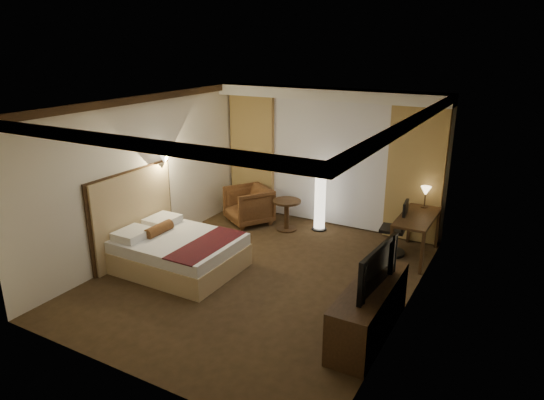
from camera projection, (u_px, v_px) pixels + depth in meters
The scene contains 21 objects.
floor at pixel (260, 276), 7.65m from camera, with size 4.50×5.50×0.01m, color #322413.
ceiling at pixel (258, 103), 6.80m from camera, with size 4.50×5.50×0.01m, color white.
back_wall at pixel (330, 157), 9.51m from camera, with size 4.50×0.02×2.70m, color silver.
left_wall at pixel (146, 175), 8.27m from camera, with size 0.02×5.50×2.70m, color silver.
right_wall at pixel (410, 221), 6.19m from camera, with size 0.02×5.50×2.70m, color silver.
crown_molding at pixel (258, 108), 6.82m from camera, with size 4.50×5.50×0.12m, color black, non-canonical shape.
soffit at pixel (327, 94), 8.91m from camera, with size 4.50×0.50×0.20m, color white.
curtain_sheer at pixel (328, 163), 9.47m from camera, with size 2.48×0.04×2.45m, color silver.
curtain_left_drape at pixel (253, 154), 10.21m from camera, with size 1.00×0.14×2.45m, color #A9934D.
curtain_right_drape at pixel (415, 175), 8.64m from camera, with size 1.00×0.14×2.45m, color #A9934D.
wall_sconce at pixel (164, 157), 8.37m from camera, with size 0.24×0.24×0.24m, color white, non-canonical shape.
bed at pixel (180, 253), 7.82m from camera, with size 1.86×1.45×0.54m, color white, non-canonical shape.
headboard at pixel (134, 216), 8.10m from camera, with size 0.12×1.75×1.50m, color tan, non-canonical shape.
armchair at pixel (249, 204), 9.75m from camera, with size 0.80×0.75×0.82m, color #4F3017.
side_table at pixel (287, 215), 9.43m from camera, with size 0.55×0.55×0.61m, color black, non-canonical shape.
floor_lamp at pixel (320, 196), 9.31m from camera, with size 0.29×0.29×1.36m, color white, non-canonical shape.
desk at pixel (415, 237), 8.21m from camera, with size 0.55×1.29×0.75m, color black, non-canonical shape.
desk_lamp at pixel (425, 198), 8.45m from camera, with size 0.18×0.18×0.34m, color #FFD899, non-canonical shape.
office_chair at pixel (393, 227), 8.31m from camera, with size 0.47×0.47×0.99m, color black, non-canonical shape.
dresser at pixel (369, 310), 6.04m from camera, with size 0.50×1.75×0.68m, color black, non-canonical shape.
television at pixel (370, 262), 5.85m from camera, with size 1.09×0.63×0.14m, color black.
Camera 1 is at (3.52, -5.92, 3.55)m, focal length 32.00 mm.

